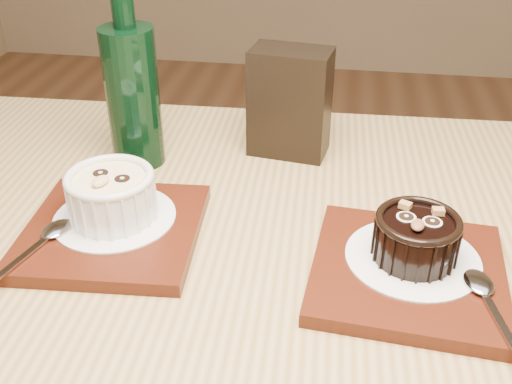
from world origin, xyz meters
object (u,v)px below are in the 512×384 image
Objects in this scene: tray_left at (113,231)px; condiment_stand at (290,103)px; table at (244,343)px; tray_right at (407,272)px; ramekin_dark at (416,236)px; green_bottle at (132,92)px; ramekin_white at (111,194)px.

tray_left is 0.28m from condiment_stand.
table is 0.19m from tray_right.
tray_left is 0.31m from tray_right.
tray_right is at bearing -4.31° from tray_left.
green_bottle is at bearing 163.05° from ramekin_dark.
green_bottle is (-0.33, 0.18, 0.05)m from ramekin_dark.
condiment_stand reaches higher than tray_left.
ramekin_dark reaches higher than tray_left.
tray_right is 1.29× the size of condiment_stand.
tray_right is (0.16, 0.02, 0.10)m from table.
table is 13.20× the size of ramekin_white.
table is at bearing -93.25° from condiment_stand.
table is 6.80× the size of tray_right.
condiment_stand is (0.02, 0.27, 0.16)m from table.
ramekin_white reaches higher than table.
ramekin_dark is 0.33× the size of green_bottle.
ramekin_white is 0.16m from green_bottle.
ramekin_white is 0.66× the size of condiment_stand.
table is at bearing -50.51° from green_bottle.
green_bottle is (-0.02, 0.15, 0.05)m from ramekin_white.
ramekin_white is 0.52× the size of tray_right.
ramekin_dark is at bearing 11.85° from ramekin_white.
tray_left is at bearing 163.97° from table.
ramekin_dark is at bearing -1.86° from tray_left.
ramekin_white is at bearing 159.47° from table.
green_bottle reaches higher than table.
ramekin_dark is 0.38m from green_bottle.
condiment_stand reaches higher than ramekin_dark.
ramekin_white is 0.31m from tray_right.
tray_right is 0.39m from green_bottle.
condiment_stand is 0.57× the size of green_bottle.
ramekin_dark is (0.00, 0.01, 0.03)m from tray_right.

